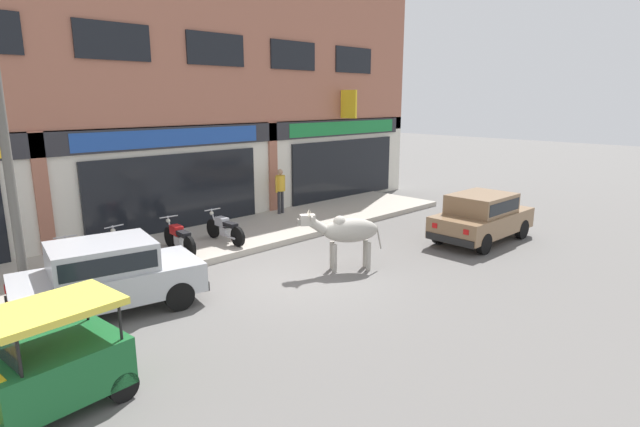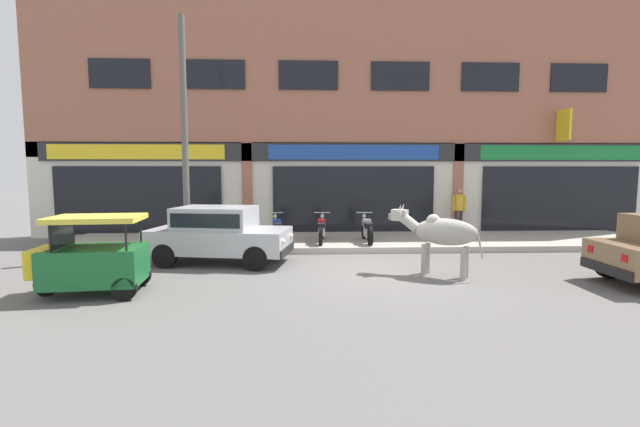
{
  "view_description": "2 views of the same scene",
  "coord_description": "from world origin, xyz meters",
  "px_view_note": "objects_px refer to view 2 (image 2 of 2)",
  "views": [
    {
      "loc": [
        -7.56,
        -8.55,
        4.19
      ],
      "look_at": [
        1.77,
        1.0,
        1.12
      ],
      "focal_mm": 28.0,
      "sensor_mm": 36.0,
      "label": 1
    },
    {
      "loc": [
        -1.88,
        -9.86,
        2.36
      ],
      "look_at": [
        -1.42,
        1.0,
        1.29
      ],
      "focal_mm": 24.0,
      "sensor_mm": 36.0,
      "label": 2
    }
  ],
  "objects_px": {
    "motorcycle_0": "(231,231)",
    "motorcycle_3": "(367,229)",
    "car_0": "(218,232)",
    "pedestrian": "(459,206)",
    "motorcycle_1": "(277,230)",
    "auto_rickshaw": "(92,261)",
    "motorcycle_2": "(322,230)",
    "cow": "(441,232)",
    "utility_pole": "(185,134)"
  },
  "relations": [
    {
      "from": "motorcycle_0",
      "to": "motorcycle_1",
      "type": "distance_m",
      "value": 1.41
    },
    {
      "from": "car_0",
      "to": "motorcycle_2",
      "type": "height_order",
      "value": "car_0"
    },
    {
      "from": "car_0",
      "to": "auto_rickshaw",
      "type": "relative_size",
      "value": 1.85
    },
    {
      "from": "motorcycle_1",
      "to": "motorcycle_2",
      "type": "height_order",
      "value": "same"
    },
    {
      "from": "auto_rickshaw",
      "to": "motorcycle_2",
      "type": "distance_m",
      "value": 6.76
    },
    {
      "from": "pedestrian",
      "to": "motorcycle_3",
      "type": "bearing_deg",
      "value": -154.04
    },
    {
      "from": "car_0",
      "to": "pedestrian",
      "type": "xyz_separation_m",
      "value": [
        7.7,
        3.82,
        0.35
      ]
    },
    {
      "from": "cow",
      "to": "motorcycle_1",
      "type": "height_order",
      "value": "cow"
    },
    {
      "from": "cow",
      "to": "auto_rickshaw",
      "type": "bearing_deg",
      "value": -170.94
    },
    {
      "from": "car_0",
      "to": "auto_rickshaw",
      "type": "xyz_separation_m",
      "value": [
        -1.88,
        -2.76,
        -0.15
      ]
    },
    {
      "from": "cow",
      "to": "auto_rickshaw",
      "type": "relative_size",
      "value": 0.92
    },
    {
      "from": "auto_rickshaw",
      "to": "utility_pole",
      "type": "height_order",
      "value": "utility_pole"
    },
    {
      "from": "motorcycle_1",
      "to": "motorcycle_0",
      "type": "bearing_deg",
      "value": -173.0
    },
    {
      "from": "auto_rickshaw",
      "to": "motorcycle_3",
      "type": "height_order",
      "value": "auto_rickshaw"
    },
    {
      "from": "car_0",
      "to": "motorcycle_3",
      "type": "height_order",
      "value": "car_0"
    },
    {
      "from": "pedestrian",
      "to": "motorcycle_0",
      "type": "bearing_deg",
      "value": -166.57
    },
    {
      "from": "motorcycle_1",
      "to": "motorcycle_3",
      "type": "distance_m",
      "value": 2.79
    },
    {
      "from": "utility_pole",
      "to": "motorcycle_2",
      "type": "bearing_deg",
      "value": 11.5
    },
    {
      "from": "cow",
      "to": "car_0",
      "type": "height_order",
      "value": "cow"
    },
    {
      "from": "auto_rickshaw",
      "to": "utility_pole",
      "type": "relative_size",
      "value": 0.32
    },
    {
      "from": "motorcycle_0",
      "to": "motorcycle_3",
      "type": "relative_size",
      "value": 1.0
    },
    {
      "from": "motorcycle_0",
      "to": "motorcycle_3",
      "type": "height_order",
      "value": "same"
    },
    {
      "from": "auto_rickshaw",
      "to": "pedestrian",
      "type": "height_order",
      "value": "pedestrian"
    },
    {
      "from": "cow",
      "to": "motorcycle_0",
      "type": "relative_size",
      "value": 1.04
    },
    {
      "from": "motorcycle_0",
      "to": "auto_rickshaw",
      "type": "bearing_deg",
      "value": -111.46
    },
    {
      "from": "cow",
      "to": "pedestrian",
      "type": "xyz_separation_m",
      "value": [
        2.43,
        5.44,
        0.16
      ]
    },
    {
      "from": "car_0",
      "to": "motorcycle_3",
      "type": "distance_m",
      "value": 4.68
    },
    {
      "from": "pedestrian",
      "to": "utility_pole",
      "type": "xyz_separation_m",
      "value": [
        -8.84,
        -2.46,
        2.26
      ]
    },
    {
      "from": "auto_rickshaw",
      "to": "motorcycle_3",
      "type": "xyz_separation_m",
      "value": [
        6.05,
        4.87,
        -0.09
      ]
    },
    {
      "from": "motorcycle_0",
      "to": "motorcycle_3",
      "type": "distance_m",
      "value": 4.19
    },
    {
      "from": "cow",
      "to": "motorcycle_3",
      "type": "xyz_separation_m",
      "value": [
        -1.1,
        3.73,
        -0.44
      ]
    },
    {
      "from": "pedestrian",
      "to": "motorcycle_1",
      "type": "bearing_deg",
      "value": -165.18
    },
    {
      "from": "cow",
      "to": "motorcycle_1",
      "type": "xyz_separation_m",
      "value": [
        -3.89,
        3.77,
        -0.44
      ]
    },
    {
      "from": "car_0",
      "to": "utility_pole",
      "type": "distance_m",
      "value": 3.16
    },
    {
      "from": "motorcycle_1",
      "to": "utility_pole",
      "type": "bearing_deg",
      "value": -162.69
    },
    {
      "from": "motorcycle_2",
      "to": "pedestrian",
      "type": "bearing_deg",
      "value": 18.62
    },
    {
      "from": "motorcycle_0",
      "to": "pedestrian",
      "type": "distance_m",
      "value": 7.95
    },
    {
      "from": "motorcycle_2",
      "to": "pedestrian",
      "type": "relative_size",
      "value": 1.13
    },
    {
      "from": "motorcycle_2",
      "to": "utility_pole",
      "type": "height_order",
      "value": "utility_pole"
    },
    {
      "from": "motorcycle_1",
      "to": "motorcycle_3",
      "type": "xyz_separation_m",
      "value": [
        2.79,
        -0.04,
        0.0
      ]
    },
    {
      "from": "motorcycle_0",
      "to": "motorcycle_3",
      "type": "bearing_deg",
      "value": 1.73
    },
    {
      "from": "car_0",
      "to": "motorcycle_1",
      "type": "distance_m",
      "value": 2.57
    },
    {
      "from": "motorcycle_0",
      "to": "motorcycle_2",
      "type": "xyz_separation_m",
      "value": [
        2.77,
        0.18,
        0.0
      ]
    },
    {
      "from": "cow",
      "to": "motorcycle_1",
      "type": "bearing_deg",
      "value": 135.85
    },
    {
      "from": "pedestrian",
      "to": "cow",
      "type": "bearing_deg",
      "value": -114.02
    },
    {
      "from": "auto_rickshaw",
      "to": "motorcycle_0",
      "type": "xyz_separation_m",
      "value": [
        1.86,
        4.74,
        -0.09
      ]
    },
    {
      "from": "cow",
      "to": "utility_pole",
      "type": "distance_m",
      "value": 7.48
    },
    {
      "from": "cow",
      "to": "car_0",
      "type": "bearing_deg",
      "value": 162.89
    },
    {
      "from": "car_0",
      "to": "motorcycle_2",
      "type": "bearing_deg",
      "value": 38.03
    },
    {
      "from": "car_0",
      "to": "motorcycle_1",
      "type": "relative_size",
      "value": 2.1
    }
  ]
}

